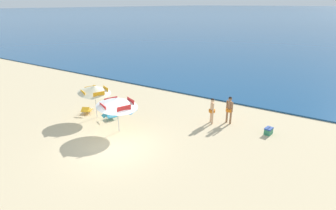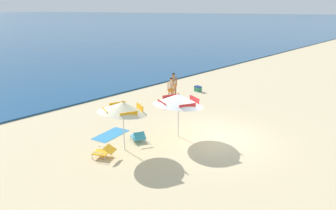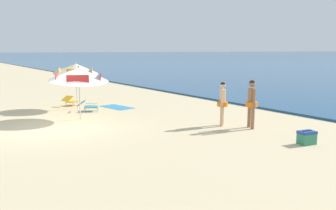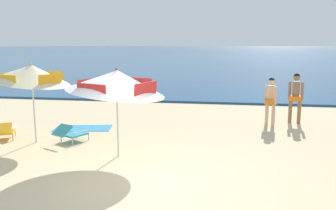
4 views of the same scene
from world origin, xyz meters
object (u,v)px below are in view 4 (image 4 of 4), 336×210
at_px(beach_umbrella_striped_main, 32,74).
at_px(person_standing_beside, 271,98).
at_px(lounge_chair_under_umbrella, 4,131).
at_px(lounge_chair_beside_umbrella, 70,133).
at_px(beach_umbrella_striped_second, 117,82).
at_px(beach_towel, 83,128).
at_px(person_standing_near_shore, 296,94).

height_order(beach_umbrella_striped_main, person_standing_beside, beach_umbrella_striped_main).
distance_m(lounge_chair_under_umbrella, lounge_chair_beside_umbrella, 1.97).
distance_m(beach_umbrella_striped_main, beach_umbrella_striped_second, 2.75).
bearing_deg(person_standing_beside, lounge_chair_beside_umbrella, -152.27).
bearing_deg(lounge_chair_beside_umbrella, beach_towel, 101.27).
bearing_deg(beach_umbrella_striped_main, beach_umbrella_striped_second, -16.87).
relative_size(lounge_chair_beside_umbrella, beach_towel, 0.57).
bearing_deg(beach_towel, lounge_chair_under_umbrella, -134.05).
relative_size(person_standing_beside, beach_towel, 0.90).
xyz_separation_m(lounge_chair_beside_umbrella, person_standing_near_shore, (6.62, 3.58, 0.73)).
bearing_deg(beach_umbrella_striped_second, person_standing_beside, 44.49).
bearing_deg(person_standing_beside, beach_towel, -166.94).
xyz_separation_m(beach_umbrella_striped_second, person_standing_beside, (4.05, 3.98, -0.89)).
distance_m(beach_umbrella_striped_second, lounge_chair_under_umbrella, 4.06).
bearing_deg(lounge_chair_under_umbrella, lounge_chair_beside_umbrella, 2.89).
distance_m(beach_umbrella_striped_main, lounge_chair_beside_umbrella, 1.91).
distance_m(beach_umbrella_striped_main, lounge_chair_under_umbrella, 1.93).
xyz_separation_m(person_standing_beside, beach_towel, (-6.05, -1.40, -0.93)).
xyz_separation_m(lounge_chair_beside_umbrella, person_standing_beside, (5.73, 3.01, 0.67)).
height_order(beach_umbrella_striped_second, person_standing_near_shore, beach_umbrella_striped_second).
relative_size(beach_umbrella_striped_main, lounge_chair_under_umbrella, 2.23).
height_order(beach_umbrella_striped_second, beach_towel, beach_umbrella_striped_second).
bearing_deg(person_standing_near_shore, lounge_chair_beside_umbrella, -151.63).
distance_m(lounge_chair_under_umbrella, beach_towel, 2.39).
xyz_separation_m(beach_umbrella_striped_second, lounge_chair_beside_umbrella, (-1.68, 0.97, -1.56)).
distance_m(lounge_chair_beside_umbrella, person_standing_beside, 6.51).
height_order(person_standing_beside, beach_towel, person_standing_beside).
height_order(beach_umbrella_striped_second, person_standing_beside, beach_umbrella_striped_second).
relative_size(beach_umbrella_striped_second, person_standing_beside, 1.48).
xyz_separation_m(lounge_chair_under_umbrella, beach_towel, (1.65, 1.71, -0.27)).
xyz_separation_m(beach_umbrella_striped_main, lounge_chair_under_umbrella, (-1.02, 0.07, -1.64)).
distance_m(person_standing_near_shore, person_standing_beside, 1.06).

